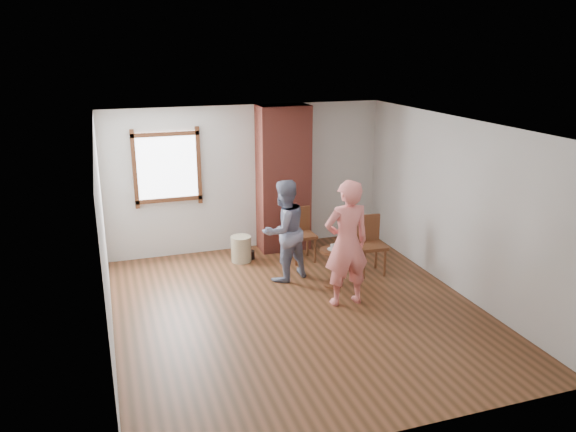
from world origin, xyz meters
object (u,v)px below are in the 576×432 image
object	(u,v)px
man	(284,231)
person_pink	(347,243)
stoneware_crock	(241,249)
side_table	(333,261)
dining_chair_left	(300,231)
dining_chair_right	(369,241)

from	to	relation	value
man	person_pink	bearing A→B (deg)	95.17
person_pink	stoneware_crock	bearing A→B (deg)	-63.51
stoneware_crock	side_table	size ratio (longest dim) A/B	0.75
man	person_pink	size ratio (longest dim) A/B	0.88
man	person_pink	xyz separation A→B (m)	(0.56, -1.12, 0.11)
stoneware_crock	dining_chair_left	xyz separation A→B (m)	(1.00, -0.23, 0.29)
dining_chair_left	dining_chair_right	size ratio (longest dim) A/B	0.97
person_pink	dining_chair_left	bearing A→B (deg)	-89.01
side_table	person_pink	world-z (taller)	person_pink
stoneware_crock	side_table	bearing A→B (deg)	-52.95
side_table	person_pink	xyz separation A→B (m)	(-0.06, -0.62, 0.52)
dining_chair_left	person_pink	size ratio (longest dim) A/B	0.50
dining_chair_left	man	distance (m)	0.95
dining_chair_right	man	xyz separation A→B (m)	(-1.41, 0.15, 0.28)
dining_chair_left	side_table	xyz separation A→B (m)	(0.09, -1.22, -0.11)
dining_chair_left	person_pink	distance (m)	1.88
stoneware_crock	person_pink	distance (m)	2.41
dining_chair_left	person_pink	xyz separation A→B (m)	(0.03, -1.84, 0.40)
dining_chair_right	man	bearing A→B (deg)	177.40
man	person_pink	distance (m)	1.25
person_pink	side_table	bearing A→B (deg)	-95.87
dining_chair_left	man	size ratio (longest dim) A/B	0.57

